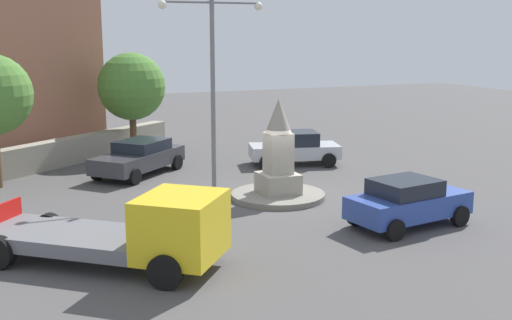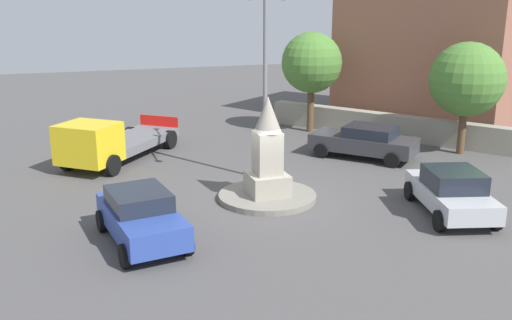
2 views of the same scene
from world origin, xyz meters
The scene contains 10 objects.
ground_plane centered at (0.00, 0.00, 0.00)m, with size 80.00×80.00×0.00m, color #4F4C4C.
traffic_island centered at (0.00, 0.00, 0.10)m, with size 3.37×3.37×0.20m, color gray.
monument centered at (0.00, 0.00, 1.67)m, with size 1.32×1.32×3.40m.
streetlamp centered at (2.18, -0.69, 4.47)m, with size 3.69×0.28×7.33m.
car_blue_parked_right centered at (-2.22, 4.60, 0.78)m, with size 4.06×2.35×1.49m.
car_dark_grey_waiting centered at (3.68, -5.82, 0.75)m, with size 4.53×4.33×1.43m.
car_silver_approaching centered at (-3.22, -5.06, 0.76)m, with size 4.27×2.77×1.50m.
truck_yellow_near_island centered at (6.23, 4.76, 0.94)m, with size 6.23×5.71×1.98m.
stone_boundary_wall centered at (6.44, -8.95, 0.60)m, with size 13.60×0.70×1.20m, color #9E9687.
tree_mid_cluster centered at (2.93, -10.24, 3.30)m, with size 3.22×3.22×4.93m.
Camera 1 is at (9.47, 20.01, 5.88)m, focal length 44.57 mm.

